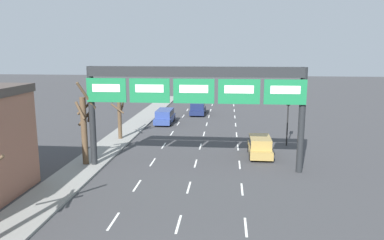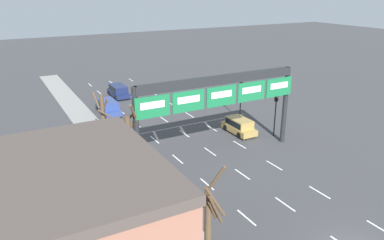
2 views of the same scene
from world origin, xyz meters
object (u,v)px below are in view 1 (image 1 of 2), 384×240
at_px(tree_bare_closest, 85,124).
at_px(tree_bare_furthest, 119,112).
at_px(suv_blue, 165,116).
at_px(traffic_light_mid_block, 301,123).
at_px(sign_gantry, 194,88).
at_px(suv_gold, 260,145).
at_px(traffic_light_near_gantry, 288,110).
at_px(suv_navy, 198,108).

xyz_separation_m(tree_bare_closest, tree_bare_furthest, (0.24, 7.95, -0.42)).
xyz_separation_m(suv_blue, traffic_light_mid_block, (12.55, -14.90, 2.33)).
bearing_deg(tree_bare_closest, tree_bare_furthest, 88.24).
distance_m(sign_gantry, suv_gold, 8.02).
distance_m(suv_gold, tree_bare_furthest, 13.55).
height_order(suv_blue, traffic_light_near_gantry, traffic_light_near_gantry).
bearing_deg(traffic_light_mid_block, sign_gantry, -168.36).
xyz_separation_m(suv_navy, tree_bare_closest, (-6.47, -22.68, 2.22)).
xyz_separation_m(sign_gantry, traffic_light_mid_block, (7.66, 1.58, -2.63)).
bearing_deg(traffic_light_mid_block, traffic_light_near_gantry, 90.21).
height_order(suv_blue, suv_gold, suv_blue).
distance_m(sign_gantry, tree_bare_furthest, 11.65).
distance_m(suv_gold, traffic_light_mid_block, 4.22).
relative_size(sign_gantry, traffic_light_near_gantry, 3.37).
bearing_deg(suv_blue, suv_navy, 62.16).
bearing_deg(suv_navy, tree_bare_furthest, -112.92).
relative_size(suv_gold, suv_navy, 0.88).
bearing_deg(suv_navy, tree_bare_closest, -105.92).
distance_m(suv_gold, traffic_light_near_gantry, 5.02).
xyz_separation_m(suv_navy, traffic_light_near_gantry, (9.18, -15.44, 2.34)).
relative_size(suv_navy, tree_bare_closest, 0.75).
height_order(suv_navy, tree_bare_furthest, tree_bare_furthest).
bearing_deg(traffic_light_near_gantry, suv_blue, 144.03).
distance_m(suv_navy, traffic_light_mid_block, 23.26).
distance_m(tree_bare_closest, tree_bare_furthest, 7.97).
xyz_separation_m(suv_gold, suv_navy, (-6.51, 18.98, 0.02)).
height_order(sign_gantry, suv_navy, sign_gantry).
xyz_separation_m(suv_navy, traffic_light_mid_block, (9.20, -21.24, 2.33)).
height_order(suv_blue, tree_bare_furthest, tree_bare_furthest).
height_order(traffic_light_near_gantry, tree_bare_closest, tree_bare_closest).
distance_m(suv_blue, suv_gold, 16.03).
height_order(suv_blue, tree_bare_closest, tree_bare_closest).
height_order(traffic_light_near_gantry, tree_bare_furthest, tree_bare_furthest).
bearing_deg(tree_bare_furthest, sign_gantry, -46.20).
height_order(traffic_light_mid_block, tree_bare_closest, tree_bare_closest).
bearing_deg(traffic_light_near_gantry, tree_bare_furthest, 177.37).
distance_m(sign_gantry, suv_blue, 17.88).
distance_m(suv_navy, traffic_light_near_gantry, 18.11).
relative_size(traffic_light_mid_block, tree_bare_furthest, 0.93).
xyz_separation_m(suv_navy, tree_bare_furthest, (-6.23, -14.73, 1.80)).
height_order(suv_blue, traffic_light_mid_block, traffic_light_mid_block).
distance_m(traffic_light_near_gantry, tree_bare_furthest, 15.43).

